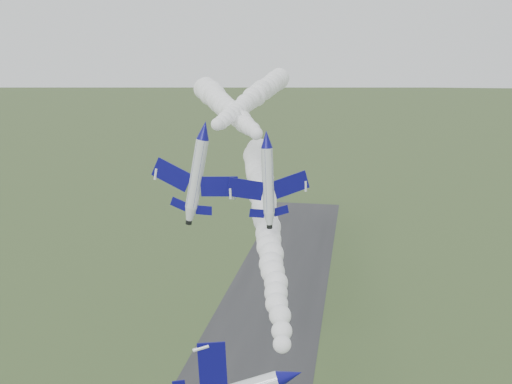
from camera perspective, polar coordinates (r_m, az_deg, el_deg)
jet_lead at (r=52.27m, az=3.47°, el=-17.92°), size 4.71×12.81×10.24m
smoke_trail_jet_lead at (r=89.99m, az=0.87°, el=-1.89°), size 23.50×77.54×5.36m
jet_pair_left at (r=74.24m, az=-5.23°, el=6.20°), size 11.74×14.34×4.02m
smoke_trail_jet_pair_left at (r=107.39m, az=0.05°, el=9.66°), size 7.13×61.05×4.67m
jet_pair_right at (r=73.08m, az=1.08°, el=5.32°), size 10.88×12.41×3.25m
smoke_trail_jet_pair_right at (r=108.44m, az=-3.30°, el=8.73°), size 32.05×62.51×5.23m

